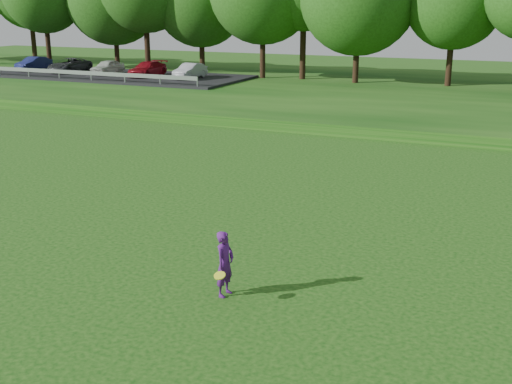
% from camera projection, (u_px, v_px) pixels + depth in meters
% --- Properties ---
extents(ground, '(140.00, 140.00, 0.00)m').
position_uv_depth(ground, '(95.00, 272.00, 16.17)').
color(ground, '#0D3D0B').
rests_on(ground, ground).
extents(berm, '(130.00, 30.00, 0.60)m').
position_uv_depth(berm, '(392.00, 94.00, 45.88)').
color(berm, '#0D3D0B').
rests_on(berm, ground).
extents(walking_path, '(130.00, 1.60, 0.04)m').
position_uv_depth(walking_path, '(333.00, 132.00, 33.69)').
color(walking_path, gray).
rests_on(walking_path, ground).
extents(parking_lot, '(24.00, 9.00, 1.38)m').
position_uv_depth(parking_lot, '(105.00, 71.00, 54.04)').
color(parking_lot, black).
rests_on(parking_lot, berm).
extents(woman, '(0.46, 0.93, 1.56)m').
position_uv_depth(woman, '(225.00, 264.00, 14.68)').
color(woman, '#4E176A').
rests_on(woman, ground).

